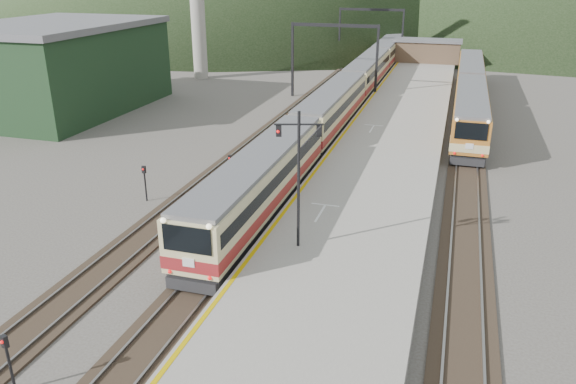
% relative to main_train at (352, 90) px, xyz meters
% --- Properties ---
extents(track_main, '(2.60, 200.00, 0.23)m').
position_rel_main_train_xyz_m(track_main, '(0.00, -11.12, -1.82)').
color(track_main, black).
rests_on(track_main, ground).
extents(track_far, '(2.60, 200.00, 0.23)m').
position_rel_main_train_xyz_m(track_far, '(-5.00, -11.12, -1.82)').
color(track_far, black).
rests_on(track_far, ground).
extents(track_second, '(2.60, 200.00, 0.23)m').
position_rel_main_train_xyz_m(track_second, '(11.50, -11.12, -1.82)').
color(track_second, black).
rests_on(track_second, ground).
extents(platform, '(8.00, 100.00, 1.00)m').
position_rel_main_train_xyz_m(platform, '(5.60, -13.12, -1.39)').
color(platform, gray).
rests_on(platform, ground).
extents(gantry_near, '(9.55, 0.25, 8.00)m').
position_rel_main_train_xyz_m(gantry_near, '(-2.85, 3.88, 3.69)').
color(gantry_near, black).
rests_on(gantry_near, ground).
extents(gantry_far, '(9.55, 0.25, 8.00)m').
position_rel_main_train_xyz_m(gantry_far, '(-2.85, 28.88, 3.69)').
color(gantry_far, black).
rests_on(gantry_far, ground).
extents(warehouse, '(14.50, 20.50, 8.60)m').
position_rel_main_train_xyz_m(warehouse, '(-28.00, -9.12, 2.42)').
color(warehouse, '#17301A').
rests_on(warehouse, ground).
extents(station_shed, '(9.40, 4.40, 3.10)m').
position_rel_main_train_xyz_m(station_shed, '(5.60, 26.88, 0.68)').
color(station_shed, brown).
rests_on(station_shed, platform).
extents(main_train, '(2.72, 74.78, 3.33)m').
position_rel_main_train_xyz_m(main_train, '(0.00, 0.00, 0.00)').
color(main_train, '#CABC83').
rests_on(main_train, track_main).
extents(second_train, '(2.70, 36.82, 3.30)m').
position_rel_main_train_xyz_m(second_train, '(11.50, 2.08, -0.01)').
color(second_train, '#AB6624').
rests_on(second_train, track_second).
extents(signal_mast, '(2.12, 0.77, 6.61)m').
position_rel_main_train_xyz_m(signal_mast, '(3.68, -33.16, 3.15)').
color(signal_mast, black).
rests_on(signal_mast, platform).
extents(short_signal_a, '(0.25, 0.21, 2.27)m').
position_rel_main_train_xyz_m(short_signal_a, '(-3.14, -44.51, -0.43)').
color(short_signal_a, black).
rests_on(short_signal_a, ground).
extents(short_signal_b, '(0.26, 0.23, 2.27)m').
position_rel_main_train_xyz_m(short_signal_b, '(-3.31, -24.69, -0.43)').
color(short_signal_b, black).
rests_on(short_signal_b, ground).
extents(short_signal_c, '(0.22, 0.16, 2.27)m').
position_rel_main_train_xyz_m(short_signal_c, '(-7.50, -28.19, -0.43)').
color(short_signal_c, black).
rests_on(short_signal_c, ground).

